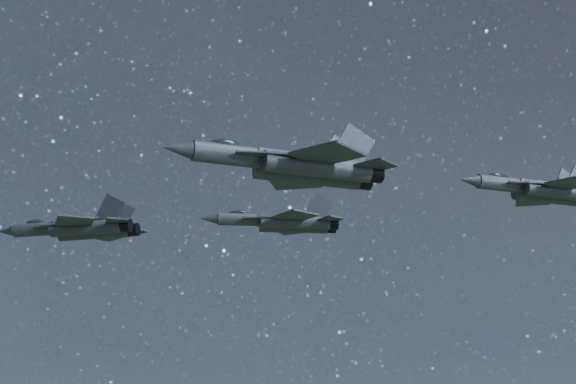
{
  "coord_description": "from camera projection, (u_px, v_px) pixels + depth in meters",
  "views": [
    {
      "loc": [
        5.17,
        -83.75,
        116.85
      ],
      "look_at": [
        -0.83,
        1.03,
        141.65
      ],
      "focal_mm": 55.0,
      "sensor_mm": 36.0,
      "label": 1
    }
  ],
  "objects": [
    {
      "name": "jet_slot",
      "position": [
        542.0,
        190.0,
        89.1
      ],
      "size": [
        16.22,
        10.67,
        4.16
      ],
      "rotation": [
        0.0,
        0.0,
        0.41
      ],
      "color": "#31353D"
    },
    {
      "name": "jet_right",
      "position": [
        295.0,
        165.0,
        73.09
      ],
      "size": [
        19.16,
        12.56,
        4.94
      ],
      "rotation": [
        0.0,
        0.0,
        0.43
      ],
      "color": "#31353D"
    },
    {
      "name": "jet_lead",
      "position": [
        79.0,
        228.0,
        92.63
      ],
      "size": [
        16.81,
        11.61,
        4.22
      ],
      "rotation": [
        0.0,
        0.0,
        -0.17
      ],
      "color": "#31353D"
    },
    {
      "name": "jet_left",
      "position": [
        283.0,
        222.0,
        98.49
      ],
      "size": [
        16.25,
        11.24,
        4.08
      ],
      "rotation": [
        0.0,
        0.0,
        0.17
      ],
      "color": "#31353D"
    }
  ]
}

